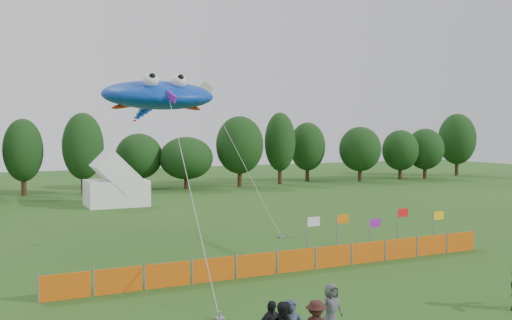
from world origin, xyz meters
name	(u,v)px	position (x,y,z in m)	size (l,w,h in m)	color
treeline	(107,152)	(1.61, 44.93, 4.18)	(104.57, 8.78, 8.36)	#382314
tent_right	(116,185)	(0.17, 33.87, 1.80)	(5.04, 4.03, 3.56)	white
barrier_fence	(296,260)	(2.78, 7.63, 0.50)	(21.90, 0.06, 1.00)	#CF550B
flag_row	(373,227)	(8.11, 9.04, 1.42)	(8.73, 0.74, 2.23)	gray
spectator_e	(331,308)	(-0.11, 0.28, 0.80)	(0.78, 0.51, 1.60)	#4B4C50
stingray_kite	(157,96)	(-1.06, 16.69, 8.31)	(6.47, 21.72, 9.46)	blue
small_kite_white	(226,129)	(4.49, 20.05, 6.49)	(2.88, 7.48, 9.79)	silver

